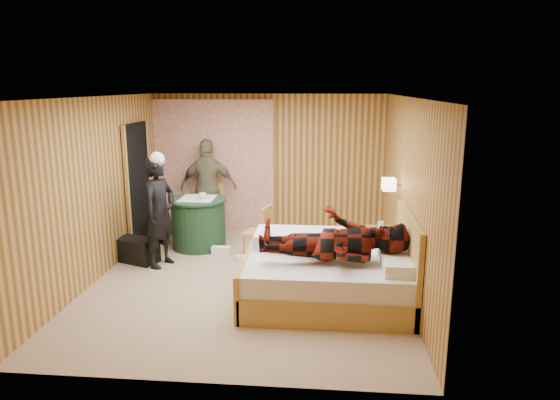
# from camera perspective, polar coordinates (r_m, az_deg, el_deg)

# --- Properties ---
(floor) EXTENTS (4.20, 5.00, 0.01)m
(floor) POSITION_cam_1_polar(r_m,az_deg,el_deg) (7.07, -3.57, -9.03)
(floor) COLOR tan
(floor) RESTS_ON ground
(ceiling) EXTENTS (4.20, 5.00, 0.01)m
(ceiling) POSITION_cam_1_polar(r_m,az_deg,el_deg) (6.56, -3.88, 11.67)
(ceiling) COLOR white
(ceiling) RESTS_ON wall_back
(wall_back) EXTENTS (4.20, 0.02, 2.50)m
(wall_back) POSITION_cam_1_polar(r_m,az_deg,el_deg) (9.14, -1.32, 4.20)
(wall_back) COLOR tan
(wall_back) RESTS_ON floor
(wall_left) EXTENTS (0.02, 5.00, 2.50)m
(wall_left) POSITION_cam_1_polar(r_m,az_deg,el_deg) (7.32, -20.18, 1.18)
(wall_left) COLOR tan
(wall_left) RESTS_ON floor
(wall_right) EXTENTS (0.02, 5.00, 2.50)m
(wall_right) POSITION_cam_1_polar(r_m,az_deg,el_deg) (6.71, 14.29, 0.56)
(wall_right) COLOR tan
(wall_right) RESTS_ON floor
(curtain) EXTENTS (2.20, 0.08, 2.40)m
(curtain) POSITION_cam_1_polar(r_m,az_deg,el_deg) (9.25, -7.55, 3.88)
(curtain) COLOR beige
(curtain) RESTS_ON floor
(doorway) EXTENTS (0.06, 0.90, 2.05)m
(doorway) POSITION_cam_1_polar(r_m,az_deg,el_deg) (8.61, -15.92, 1.63)
(doorway) COLOR black
(doorway) RESTS_ON floor
(wall_lamp) EXTENTS (0.26, 0.24, 0.16)m
(wall_lamp) POSITION_cam_1_polar(r_m,az_deg,el_deg) (7.11, 12.36, 1.76)
(wall_lamp) COLOR gold
(wall_lamp) RESTS_ON wall_right
(bed) EXTENTS (2.09, 1.65, 1.13)m
(bed) POSITION_cam_1_polar(r_m,az_deg,el_deg) (6.37, 5.77, -8.47)
(bed) COLOR tan
(bed) RESTS_ON floor
(nightstand) EXTENTS (0.42, 0.58, 0.56)m
(nightstand) POSITION_cam_1_polar(r_m,az_deg,el_deg) (7.63, 11.41, -5.30)
(nightstand) COLOR tan
(nightstand) RESTS_ON floor
(round_table) EXTENTS (0.95, 0.95, 0.84)m
(round_table) POSITION_cam_1_polar(r_m,az_deg,el_deg) (8.39, -9.30, -2.55)
(round_table) COLOR #1E4127
(round_table) RESTS_ON floor
(chair_far) EXTENTS (0.54, 0.54, 0.93)m
(chair_far) POSITION_cam_1_polar(r_m,az_deg,el_deg) (9.05, -8.02, -0.60)
(chair_far) COLOR tan
(chair_far) RESTS_ON floor
(chair_near) EXTENTS (0.47, 0.47, 0.85)m
(chair_near) POSITION_cam_1_polar(r_m,az_deg,el_deg) (7.72, -2.15, -3.24)
(chair_near) COLOR tan
(chair_near) RESTS_ON floor
(duffel_bag) EXTENTS (0.72, 0.55, 0.36)m
(duffel_bag) POSITION_cam_1_polar(r_m,az_deg,el_deg) (7.98, -16.04, -5.54)
(duffel_bag) COLOR black
(duffel_bag) RESTS_ON floor
(sneaker_left) EXTENTS (0.30, 0.12, 0.13)m
(sneaker_left) POSITION_cam_1_polar(r_m,az_deg,el_deg) (8.07, -6.76, -5.76)
(sneaker_left) COLOR white
(sneaker_left) RESTS_ON floor
(sneaker_right) EXTENTS (0.25, 0.14, 0.11)m
(sneaker_right) POSITION_cam_1_polar(r_m,az_deg,el_deg) (7.71, -4.06, -6.70)
(sneaker_right) COLOR white
(sneaker_right) RESTS_ON floor
(woman_standing) EXTENTS (0.58, 0.70, 1.64)m
(woman_standing) POSITION_cam_1_polar(r_m,az_deg,el_deg) (7.55, -13.57, -1.40)
(woman_standing) COLOR black
(woman_standing) RESTS_ON floor
(man_at_table) EXTENTS (1.03, 0.46, 1.72)m
(man_at_table) POSITION_cam_1_polar(r_m,az_deg,el_deg) (9.04, -8.17, 1.48)
(man_at_table) COLOR #736D4D
(man_at_table) RESTS_ON floor
(man_on_bed) EXTENTS (0.86, 0.67, 1.77)m
(man_on_bed) POSITION_cam_1_polar(r_m,az_deg,el_deg) (5.93, 6.21, -3.26)
(man_on_bed) COLOR #5E1309
(man_on_bed) RESTS_ON bed
(book_lower) EXTENTS (0.25, 0.28, 0.02)m
(book_lower) POSITION_cam_1_polar(r_m,az_deg,el_deg) (7.50, 11.55, -3.40)
(book_lower) COLOR white
(book_lower) RESTS_ON nightstand
(book_upper) EXTENTS (0.24, 0.27, 0.02)m
(book_upper) POSITION_cam_1_polar(r_m,az_deg,el_deg) (7.49, 11.56, -3.25)
(book_upper) COLOR white
(book_upper) RESTS_ON nightstand
(cup_nightstand) EXTENTS (0.13, 0.13, 0.09)m
(cup_nightstand) POSITION_cam_1_polar(r_m,az_deg,el_deg) (7.66, 11.42, -2.76)
(cup_nightstand) COLOR white
(cup_nightstand) RESTS_ON nightstand
(cup_table) EXTENTS (0.15, 0.15, 0.10)m
(cup_table) POSITION_cam_1_polar(r_m,az_deg,el_deg) (8.21, -8.83, 0.47)
(cup_table) COLOR white
(cup_table) RESTS_ON round_table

